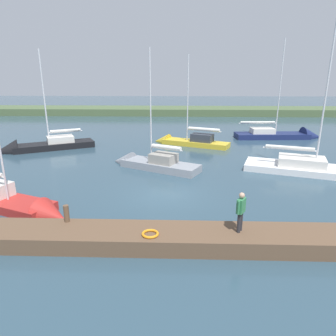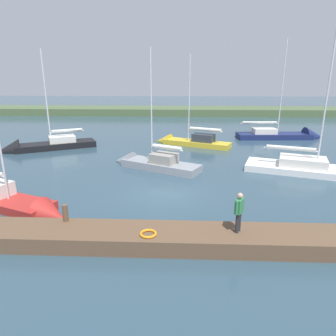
{
  "view_description": "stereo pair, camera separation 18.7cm",
  "coord_description": "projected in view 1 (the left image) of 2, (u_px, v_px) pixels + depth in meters",
  "views": [
    {
      "loc": [
        -0.66,
        15.82,
        6.36
      ],
      "look_at": [
        -0.08,
        -1.14,
        1.27
      ],
      "focal_mm": 31.94,
      "sensor_mm": 36.0,
      "label": 1
    },
    {
      "loc": [
        -0.85,
        15.82,
        6.36
      ],
      "look_at": [
        -0.08,
        -1.14,
        1.27
      ],
      "focal_mm": 31.94,
      "sensor_mm": 36.0,
      "label": 2
    }
  ],
  "objects": [
    {
      "name": "person_on_dock",
      "position": [
        241.0,
        210.0,
        11.35
      ],
      "size": [
        0.42,
        0.54,
        1.61
      ],
      "rotation": [
        0.0,
        0.0,
        2.58
      ],
      "color": "#28282D",
      "rests_on": "dock_pier"
    },
    {
      "name": "far_shoreline",
      "position": [
        175.0,
        114.0,
        55.69
      ],
      "size": [
        180.0,
        8.0,
        2.4
      ],
      "primitive_type": "cube",
      "color": "#4C603D",
      "rests_on": "ground_plane"
    },
    {
      "name": "ground_plane",
      "position": [
        166.0,
        195.0,
        17.0
      ],
      "size": [
        200.0,
        200.0,
        0.0
      ],
      "primitive_type": "plane",
      "color": "#2D4756"
    },
    {
      "name": "dock_pier",
      "position": [
        160.0,
        238.0,
        11.77
      ],
      "size": [
        26.08,
        1.82,
        0.66
      ],
      "primitive_type": "cube",
      "color": "brown",
      "rests_on": "ground_plane"
    },
    {
      "name": "sailboat_behind_pier",
      "position": [
        186.0,
        143.0,
        29.87
      ],
      "size": [
        7.83,
        4.76,
        9.34
      ],
      "rotation": [
        0.0,
        0.0,
        -0.42
      ],
      "color": "gold",
      "rests_on": "ground_plane"
    },
    {
      "name": "mooring_post_near",
      "position": [
        66.0,
        214.0,
        12.31
      ],
      "size": [
        0.22,
        0.22,
        0.72
      ],
      "primitive_type": "cylinder",
      "color": "brown",
      "rests_on": "dock_pier"
    },
    {
      "name": "sailboat_outer_mooring",
      "position": [
        149.0,
        165.0,
        22.26
      ],
      "size": [
        7.17,
        4.88,
        9.21
      ],
      "rotation": [
        0.0,
        0.0,
        -0.48
      ],
      "color": "gray",
      "rests_on": "ground_plane"
    },
    {
      "name": "sailboat_far_left",
      "position": [
        285.0,
        136.0,
        33.17
      ],
      "size": [
        9.62,
        2.84,
        11.34
      ],
      "rotation": [
        0.0,
        0.0,
        3.2
      ],
      "color": "navy",
      "rests_on": "ground_plane"
    },
    {
      "name": "life_ring_buoy",
      "position": [
        150.0,
        234.0,
        11.32
      ],
      "size": [
        0.66,
        0.66,
        0.1
      ],
      "primitive_type": "torus",
      "color": "orange",
      "rests_on": "dock_pier"
    },
    {
      "name": "sailboat_near_dock",
      "position": [
        15.0,
        206.0,
        15.13
      ],
      "size": [
        7.17,
        4.18,
        8.27
      ],
      "rotation": [
        0.0,
        0.0,
        2.76
      ],
      "color": "#B22823",
      "rests_on": "ground_plane"
    },
    {
      "name": "sailboat_inner_slip",
      "position": [
        40.0,
        148.0,
        27.63
      ],
      "size": [
        8.56,
        5.84,
        9.77
      ],
      "rotation": [
        0.0,
        0.0,
        0.48
      ],
      "color": "black",
      "rests_on": "ground_plane"
    }
  ]
}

